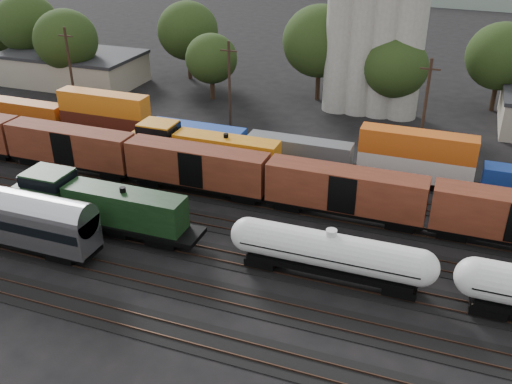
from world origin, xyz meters
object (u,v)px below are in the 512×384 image
(green_locomotive, at_px, (94,204))
(grain_silo, at_px, (374,33))
(orange_locomotive, at_px, (199,149))
(tank_car_a, at_px, (330,252))

(green_locomotive, relative_size, grain_silo, 0.65)
(orange_locomotive, distance_m, grain_silo, 30.76)
(green_locomotive, relative_size, tank_car_a, 1.13)
(green_locomotive, height_order, orange_locomotive, green_locomotive)
(green_locomotive, height_order, grain_silo, grain_silo)
(tank_car_a, height_order, orange_locomotive, orange_locomotive)
(orange_locomotive, relative_size, grain_silo, 0.68)
(orange_locomotive, xyz_separation_m, grain_silo, (14.08, 26.00, 8.48))
(tank_car_a, bearing_deg, green_locomotive, 180.00)
(green_locomotive, height_order, tank_car_a, green_locomotive)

